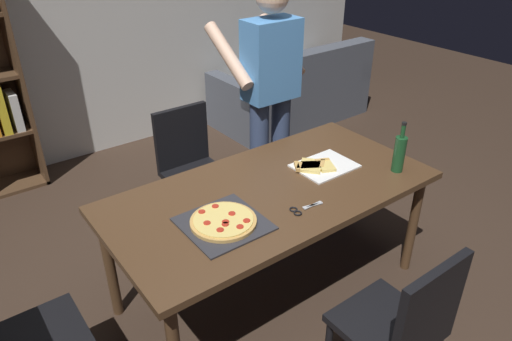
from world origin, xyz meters
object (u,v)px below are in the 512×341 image
dining_table (272,199)px  couch (294,95)px  chair_far_side (190,162)px  chair_left_end (13,339)px  kitchen_scissors (302,209)px  wine_bottle (399,153)px  chair_near_camera (403,323)px  person_serving_pizza (269,91)px  pepperoni_pizza_on_tray (223,222)px

dining_table → couch: (1.90, 1.99, -0.38)m
dining_table → chair_far_side: size_ratio=2.09×
dining_table → chair_left_end: (-1.43, 0.00, -0.17)m
chair_far_side → kitchen_scissors: chair_far_side is taller
dining_table → wine_bottle: bearing=-21.4°
chair_near_camera → wine_bottle: size_ratio=2.85×
dining_table → couch: bearing=46.3°
chair_left_end → couch: bearing=30.8°
chair_near_camera → person_serving_pizza: (0.56, 1.69, 0.49)m
chair_far_side → person_serving_pizza: size_ratio=0.51×
person_serving_pizza → pepperoni_pizza_on_tray: bearing=-138.3°
chair_far_side → couch: size_ratio=0.52×
pepperoni_pizza_on_tray → dining_table: bearing=16.8°
couch → person_serving_pizza: 1.96m
dining_table → couch: 2.78m
pepperoni_pizza_on_tray → kitchen_scissors: size_ratio=2.02×
pepperoni_pizza_on_tray → wine_bottle: size_ratio=1.25×
chair_left_end → pepperoni_pizza_on_tray: size_ratio=2.28×
kitchen_scissors → dining_table: bearing=88.4°
chair_left_end → pepperoni_pizza_on_tray: (1.02, -0.12, 0.25)m
couch → chair_near_camera: bearing=-122.9°
dining_table → kitchen_scissors: size_ratio=9.60×
dining_table → wine_bottle: 0.81m
chair_far_side → person_serving_pizza: person_serving_pizza is taller
chair_left_end → person_serving_pizza: bearing=20.4°
chair_far_side → chair_near_camera: bearing=-90.0°
chair_far_side → kitchen_scissors: 1.24m
wine_bottle → chair_near_camera: bearing=-137.7°
chair_near_camera → chair_far_side: bearing=90.0°
couch → kitchen_scissors: (-1.91, -2.25, 0.45)m
couch → kitchen_scissors: size_ratio=8.76×
wine_bottle → chair_left_end: bearing=172.4°
chair_near_camera → chair_far_side: (0.00, 1.91, 0.00)m
chair_far_side → pepperoni_pizza_on_tray: bearing=-110.7°
person_serving_pizza → chair_left_end: bearing=-159.6°
couch → kitchen_scissors: bearing=-130.3°
chair_left_end → pepperoni_pizza_on_tray: bearing=-6.9°
dining_table → couch: couch is taller
person_serving_pizza → kitchen_scissors: (-0.56, -1.00, -0.24)m
person_serving_pizza → kitchen_scissors: person_serving_pizza is taller
chair_left_end → wine_bottle: wine_bottle is taller
couch → person_serving_pizza: person_serving_pizza is taller
person_serving_pizza → kitchen_scissors: bearing=-119.5°
pepperoni_pizza_on_tray → wine_bottle: (1.14, -0.16, 0.10)m
wine_bottle → kitchen_scissors: bearing=178.1°
dining_table → chair_near_camera: chair_near_camera is taller
dining_table → kitchen_scissors: kitchen_scissors is taller
person_serving_pizza → kitchen_scissors: size_ratio=8.94×
kitchen_scissors → chair_near_camera: bearing=-89.4°
chair_left_end → kitchen_scissors: 1.46m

